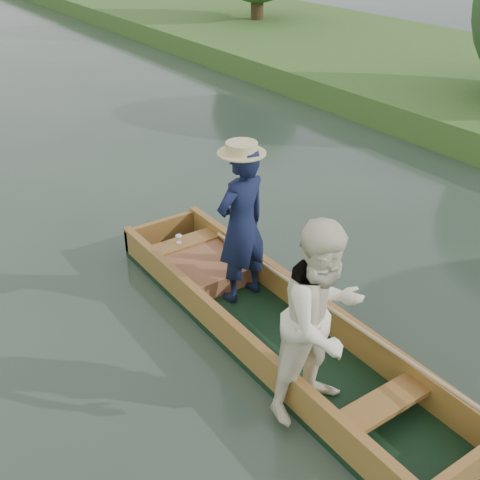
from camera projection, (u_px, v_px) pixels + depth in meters
ground at (271, 337)px, 6.60m from camera, size 120.00×120.00×0.00m
punt at (279, 295)px, 6.01m from camera, size 1.36×5.00×1.99m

